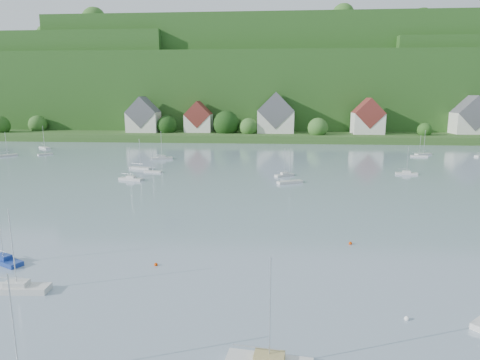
# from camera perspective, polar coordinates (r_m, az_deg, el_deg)

# --- Properties ---
(far_shore_strip) EXTENTS (600.00, 60.00, 3.00)m
(far_shore_strip) POSITION_cam_1_polar(r_m,az_deg,el_deg) (203.07, 3.36, 6.30)
(far_shore_strip) COLOR #2E541F
(far_shore_strip) RESTS_ON ground
(forested_ridge) EXTENTS (620.00, 181.22, 69.89)m
(forested_ridge) POSITION_cam_1_polar(r_m,az_deg,el_deg) (270.82, 3.81, 12.11)
(forested_ridge) COLOR #1F4516
(forested_ridge) RESTS_ON ground
(village_building_0) EXTENTS (14.00, 10.40, 16.00)m
(village_building_0) POSITION_cam_1_polar(r_m,az_deg,el_deg) (198.44, -12.95, 8.23)
(village_building_0) COLOR silver
(village_building_0) RESTS_ON far_shore_strip
(village_building_1) EXTENTS (12.00, 9.36, 14.00)m
(village_building_1) POSITION_cam_1_polar(r_m,az_deg,el_deg) (194.51, -5.64, 8.18)
(village_building_1) COLOR silver
(village_building_1) RESTS_ON far_shore_strip
(village_building_2) EXTENTS (16.00, 11.44, 18.00)m
(village_building_2) POSITION_cam_1_polar(r_m,az_deg,el_deg) (190.45, 4.84, 8.59)
(village_building_2) COLOR silver
(village_building_2) RESTS_ON far_shore_strip
(village_building_3) EXTENTS (13.00, 10.40, 15.50)m
(village_building_3) POSITION_cam_1_polar(r_m,az_deg,el_deg) (192.91, 16.92, 7.92)
(village_building_3) COLOR silver
(village_building_3) RESTS_ON far_shore_strip
(village_building_4) EXTENTS (15.00, 10.40, 16.50)m
(village_building_4) POSITION_cam_1_polar(r_m,az_deg,el_deg) (210.83, 28.81, 7.31)
(village_building_4) COLOR silver
(village_building_4) RESTS_ON far_shore_strip
(near_sailboat_1) EXTENTS (5.71, 3.88, 7.55)m
(near_sailboat_1) POSITION_cam_1_polar(r_m,az_deg,el_deg) (58.31, -29.36, -9.39)
(near_sailboat_1) COLOR navy
(near_sailboat_1) RESTS_ON ground
(near_sailboat_6) EXTENTS (6.56, 2.18, 8.73)m
(near_sailboat_6) POSITION_cam_1_polar(r_m,az_deg,el_deg) (49.72, -27.95, -12.73)
(near_sailboat_6) COLOR silver
(near_sailboat_6) RESTS_ON ground
(mooring_buoy_0) EXTENTS (0.49, 0.49, 0.49)m
(mooring_buoy_0) POSITION_cam_1_polar(r_m,az_deg,el_deg) (51.65, -29.62, -12.55)
(mooring_buoy_0) COLOR #D23800
(mooring_buoy_0) RESTS_ON ground
(mooring_buoy_1) EXTENTS (0.44, 0.44, 0.44)m
(mooring_buoy_1) POSITION_cam_1_polar(r_m,az_deg,el_deg) (42.27, 21.62, -17.20)
(mooring_buoy_1) COLOR white
(mooring_buoy_1) RESTS_ON ground
(mooring_buoy_2) EXTENTS (0.46, 0.46, 0.46)m
(mooring_buoy_2) POSITION_cam_1_polar(r_m,az_deg,el_deg) (59.08, 14.71, -8.41)
(mooring_buoy_2) COLOR #D23800
(mooring_buoy_2) RESTS_ON ground
(mooring_buoy_3) EXTENTS (0.43, 0.43, 0.43)m
(mooring_buoy_3) POSITION_cam_1_polar(r_m,az_deg,el_deg) (51.47, -11.31, -11.28)
(mooring_buoy_3) COLOR #D23800
(mooring_buoy_3) RESTS_ON ground
(far_sailboat_cluster) EXTENTS (182.33, 74.02, 8.71)m
(far_sailboat_cluster) POSITION_cam_1_polar(r_m,az_deg,el_deg) (123.33, 6.59, 2.37)
(far_sailboat_cluster) COLOR silver
(far_sailboat_cluster) RESTS_ON ground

